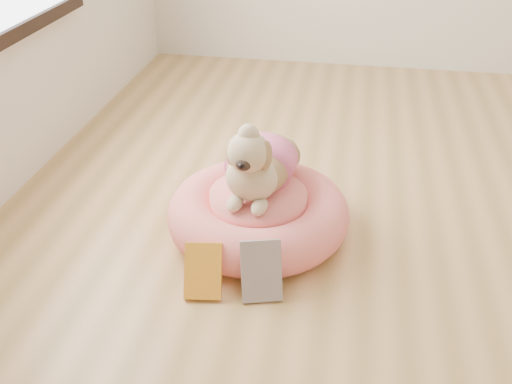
% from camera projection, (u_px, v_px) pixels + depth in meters
% --- Properties ---
extents(floor, '(4.50, 4.50, 0.00)m').
position_uv_depth(floor, '(479.00, 272.00, 2.13)').
color(floor, '#AB8447').
rests_on(floor, ground).
extents(pet_bed, '(0.73, 0.73, 0.19)m').
position_uv_depth(pet_bed, '(258.00, 213.00, 2.30)').
color(pet_bed, '#FF7963').
rests_on(pet_bed, floor).
extents(dog, '(0.37, 0.50, 0.35)m').
position_uv_depth(dog, '(258.00, 151.00, 2.17)').
color(dog, brown).
rests_on(dog, pet_bed).
extents(book_yellow, '(0.15, 0.15, 0.18)m').
position_uv_depth(book_yellow, '(203.00, 271.00, 1.99)').
color(book_yellow, yellow).
rests_on(book_yellow, floor).
extents(book_white, '(0.17, 0.14, 0.21)m').
position_uv_depth(book_white, '(261.00, 271.00, 1.97)').
color(book_white, white).
rests_on(book_white, floor).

